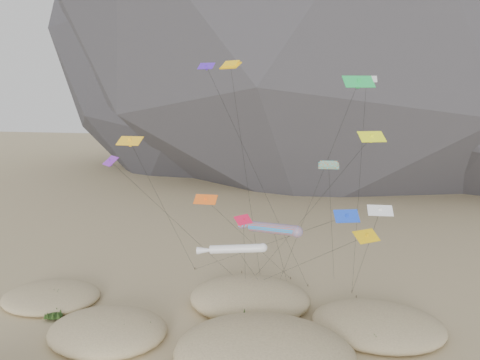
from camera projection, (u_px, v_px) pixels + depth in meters
name	position (u px, v px, depth m)	size (l,w,h in m)	color
dunes	(222.00, 357.00, 40.85)	(50.87, 38.28, 4.29)	#CCB789
kite_stakes	(281.00, 283.00, 58.65)	(21.43, 5.22, 0.30)	#3F2D1E
rainbow_tube_kite	(271.00, 228.00, 45.63)	(7.07, 13.65, 11.40)	#F43D19
white_tube_kite	(233.00, 249.00, 44.85)	(6.85, 12.17, 9.45)	silver
orange_parafoil	(231.00, 68.00, 49.53)	(3.12, 9.49, 27.00)	yellow
multi_parafoil	(329.00, 168.00, 43.20)	(1.92, 15.57, 17.37)	#DC5617
delta_kites	(279.00, 161.00, 43.38)	(28.32, 20.83, 26.57)	yellow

